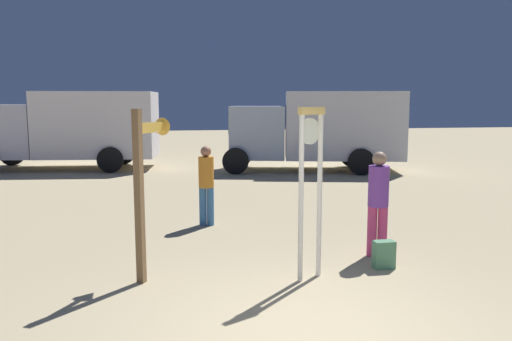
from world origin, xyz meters
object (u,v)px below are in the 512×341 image
at_px(person_near_clock, 378,198).
at_px(standing_clock, 310,178).
at_px(box_truck_near, 78,127).
at_px(box_truck_far, 320,128).
at_px(backpack, 383,255).
at_px(person_distant, 206,181).
at_px(arrow_sign, 150,165).

bearing_deg(person_near_clock, standing_clock, -150.08).
height_order(box_truck_near, box_truck_far, box_truck_near).
xyz_separation_m(person_near_clock, backpack, (-0.15, -0.57, -0.74)).
bearing_deg(box_truck_near, person_near_clock, -62.44).
xyz_separation_m(person_distant, box_truck_near, (-3.88, 9.63, 0.67)).
height_order(standing_clock, box_truck_near, box_truck_near).
bearing_deg(standing_clock, person_near_clock, 29.92).
relative_size(arrow_sign, person_distant, 1.48).
distance_m(person_near_clock, backpack, 0.94).
bearing_deg(arrow_sign, standing_clock, -13.43).
bearing_deg(box_truck_near, arrow_sign, -77.10).
bearing_deg(box_truck_far, arrow_sign, -119.24).
bearing_deg(person_distant, box_truck_near, 111.94).
xyz_separation_m(person_near_clock, box_truck_near, (-6.37, 12.20, 0.62)).
xyz_separation_m(arrow_sign, person_near_clock, (3.51, 0.27, -0.65)).
xyz_separation_m(backpack, box_truck_near, (-6.22, 12.78, 1.36)).
distance_m(box_truck_near, box_truck_far, 8.90).
distance_m(standing_clock, backpack, 1.73).
bearing_deg(standing_clock, backpack, 9.78).
xyz_separation_m(standing_clock, person_near_clock, (1.36, 0.78, -0.48)).
bearing_deg(person_near_clock, arrow_sign, -175.68).
xyz_separation_m(person_near_clock, person_distant, (-2.49, 2.58, -0.05)).
relative_size(arrow_sign, box_truck_far, 0.36).
bearing_deg(person_distant, person_near_clock, -45.97).
bearing_deg(person_distant, standing_clock, -71.33).
xyz_separation_m(backpack, box_truck_far, (2.43, 10.65, 1.34)).
relative_size(standing_clock, person_near_clock, 1.42).
xyz_separation_m(person_distant, box_truck_far, (4.77, 7.51, 0.65)).
height_order(standing_clock, arrow_sign, standing_clock).
distance_m(arrow_sign, person_distant, 3.10).
bearing_deg(backpack, person_near_clock, 75.50).
bearing_deg(backpack, standing_clock, -170.22).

